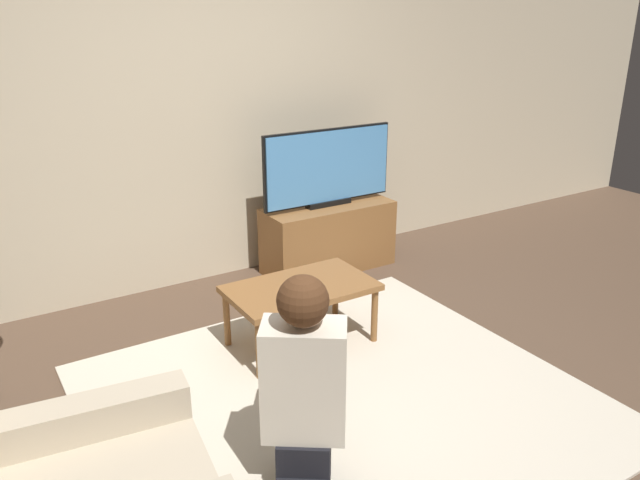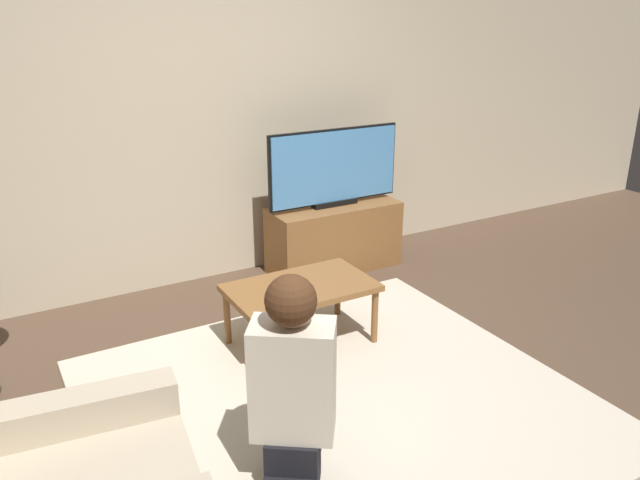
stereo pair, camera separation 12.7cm
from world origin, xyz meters
TOP-DOWN VIEW (x-y plane):
  - ground_plane at (0.00, 0.00)m, footprint 10.00×10.00m
  - wall_back at (0.00, 1.93)m, footprint 10.00×0.06m
  - rug at (0.00, 0.00)m, footprint 2.41×2.26m
  - tv_stand at (0.91, 1.56)m, footprint 1.02×0.40m
  - tv at (0.91, 1.57)m, footprint 1.08×0.08m
  - coffee_table at (0.12, 0.63)m, footprint 0.86×0.51m
  - person_kneeling at (-0.47, -0.41)m, footprint 0.66×0.80m
  - remote at (0.02, 0.53)m, footprint 0.04×0.15m

SIDE VIEW (x-z plane):
  - ground_plane at x=0.00m, z-range 0.00..0.00m
  - rug at x=0.00m, z-range 0.00..0.02m
  - tv_stand at x=0.91m, z-range 0.00..0.52m
  - coffee_table at x=0.12m, z-range 0.15..0.55m
  - remote at x=0.02m, z-range 0.40..0.41m
  - person_kneeling at x=-0.47m, z-range 0.02..0.98m
  - tv at x=0.91m, z-range 0.52..1.11m
  - wall_back at x=0.00m, z-range 0.00..2.60m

